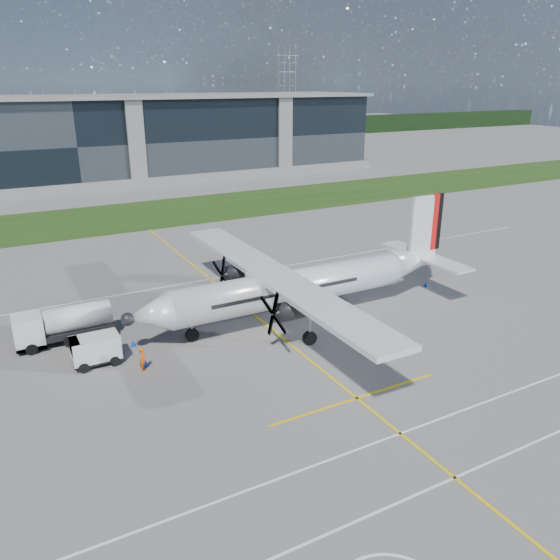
{
  "coord_description": "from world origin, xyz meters",
  "views": [
    {
      "loc": [
        -14.68,
        -28.86,
        18.07
      ],
      "look_at": [
        4.34,
        6.24,
        3.46
      ],
      "focal_mm": 35.0,
      "sensor_mm": 36.0,
      "label": 1
    }
  ],
  "objects_px": {
    "safety_cone_fwd": "(120,350)",
    "safety_cone_tail": "(426,284)",
    "pylon_east": "(287,90)",
    "safety_cone_nose_stbd": "(133,343)",
    "baggage_tug": "(96,350)",
    "ground_crew_person": "(142,357)",
    "turboprop_aircraft": "(304,265)",
    "fuel_tanker_truck": "(56,326)",
    "safety_cone_nose_port": "(146,363)"
  },
  "relations": [
    {
      "from": "pylon_east",
      "to": "ground_crew_person",
      "type": "relative_size",
      "value": 15.7
    },
    {
      "from": "safety_cone_nose_stbd",
      "to": "safety_cone_fwd",
      "type": "bearing_deg",
      "value": -149.91
    },
    {
      "from": "fuel_tanker_truck",
      "to": "safety_cone_nose_port",
      "type": "distance_m",
      "value": 8.06
    },
    {
      "from": "baggage_tug",
      "to": "safety_cone_tail",
      "type": "relative_size",
      "value": 6.68
    },
    {
      "from": "turboprop_aircraft",
      "to": "safety_cone_tail",
      "type": "distance_m",
      "value": 14.31
    },
    {
      "from": "pylon_east",
      "to": "turboprop_aircraft",
      "type": "bearing_deg",
      "value": -118.65
    },
    {
      "from": "baggage_tug",
      "to": "safety_cone_fwd",
      "type": "bearing_deg",
      "value": 24.43
    },
    {
      "from": "turboprop_aircraft",
      "to": "safety_cone_tail",
      "type": "bearing_deg",
      "value": 1.92
    },
    {
      "from": "baggage_tug",
      "to": "safety_cone_nose_stbd",
      "type": "height_order",
      "value": "baggage_tug"
    },
    {
      "from": "pylon_east",
      "to": "safety_cone_nose_port",
      "type": "height_order",
      "value": "pylon_east"
    },
    {
      "from": "baggage_tug",
      "to": "safety_cone_nose_port",
      "type": "distance_m",
      "value": 3.5
    },
    {
      "from": "baggage_tug",
      "to": "turboprop_aircraft",
      "type": "bearing_deg",
      "value": 0.35
    },
    {
      "from": "fuel_tanker_truck",
      "to": "baggage_tug",
      "type": "height_order",
      "value": "fuel_tanker_truck"
    },
    {
      "from": "turboprop_aircraft",
      "to": "fuel_tanker_truck",
      "type": "xyz_separation_m",
      "value": [
        -18.18,
        4.41,
        -3.07
      ]
    },
    {
      "from": "turboprop_aircraft",
      "to": "safety_cone_fwd",
      "type": "relative_size",
      "value": 58.88
    },
    {
      "from": "safety_cone_fwd",
      "to": "safety_cone_tail",
      "type": "height_order",
      "value": "same"
    },
    {
      "from": "pylon_east",
      "to": "safety_cone_fwd",
      "type": "distance_m",
      "value": 171.55
    },
    {
      "from": "baggage_tug",
      "to": "safety_cone_tail",
      "type": "distance_m",
      "value": 30.0
    },
    {
      "from": "fuel_tanker_truck",
      "to": "safety_cone_fwd",
      "type": "xyz_separation_m",
      "value": [
        3.59,
        -3.73,
        -1.1
      ]
    },
    {
      "from": "ground_crew_person",
      "to": "safety_cone_tail",
      "type": "xyz_separation_m",
      "value": [
        27.48,
        3.01,
        -0.71
      ]
    },
    {
      "from": "pylon_east",
      "to": "safety_cone_nose_stbd",
      "type": "distance_m",
      "value": 170.42
    },
    {
      "from": "fuel_tanker_truck",
      "to": "safety_cone_fwd",
      "type": "relative_size",
      "value": 14.37
    },
    {
      "from": "pylon_east",
      "to": "turboprop_aircraft",
      "type": "xyz_separation_m",
      "value": [
        -78.64,
        -143.93,
        -10.58
      ]
    },
    {
      "from": "safety_cone_tail",
      "to": "safety_cone_nose_stbd",
      "type": "bearing_deg",
      "value": 178.19
    },
    {
      "from": "safety_cone_nose_stbd",
      "to": "safety_cone_nose_port",
      "type": "xyz_separation_m",
      "value": [
        -0.02,
        -3.38,
        0.0
      ]
    },
    {
      "from": "turboprop_aircraft",
      "to": "ground_crew_person",
      "type": "bearing_deg",
      "value": -169.53
    },
    {
      "from": "safety_cone_nose_stbd",
      "to": "safety_cone_tail",
      "type": "distance_m",
      "value": 27.19
    },
    {
      "from": "safety_cone_nose_stbd",
      "to": "ground_crew_person",
      "type": "bearing_deg",
      "value": -94.48
    },
    {
      "from": "pylon_east",
      "to": "turboprop_aircraft",
      "type": "distance_m",
      "value": 164.35
    },
    {
      "from": "safety_cone_tail",
      "to": "pylon_east",
      "type": "bearing_deg",
      "value": 65.64
    },
    {
      "from": "fuel_tanker_truck",
      "to": "turboprop_aircraft",
      "type": "bearing_deg",
      "value": -13.64
    },
    {
      "from": "safety_cone_nose_stbd",
      "to": "safety_cone_fwd",
      "type": "height_order",
      "value": "same"
    },
    {
      "from": "turboprop_aircraft",
      "to": "safety_cone_tail",
      "type": "xyz_separation_m",
      "value": [
        13.68,
        0.46,
        -4.17
      ]
    },
    {
      "from": "safety_cone_nose_port",
      "to": "safety_cone_fwd",
      "type": "xyz_separation_m",
      "value": [
        -1.08,
        2.74,
        0.0
      ]
    },
    {
      "from": "turboprop_aircraft",
      "to": "safety_cone_fwd",
      "type": "bearing_deg",
      "value": 177.34
    },
    {
      "from": "safety_cone_fwd",
      "to": "baggage_tug",
      "type": "bearing_deg",
      "value": -155.57
    },
    {
      "from": "ground_crew_person",
      "to": "safety_cone_nose_port",
      "type": "distance_m",
      "value": 0.9
    },
    {
      "from": "turboprop_aircraft",
      "to": "baggage_tug",
      "type": "relative_size",
      "value": 8.81
    },
    {
      "from": "fuel_tanker_truck",
      "to": "baggage_tug",
      "type": "xyz_separation_m",
      "value": [
        1.88,
        -4.51,
        -0.34
      ]
    },
    {
      "from": "baggage_tug",
      "to": "safety_cone_nose_stbd",
      "type": "relative_size",
      "value": 6.68
    },
    {
      "from": "ground_crew_person",
      "to": "safety_cone_nose_port",
      "type": "relative_size",
      "value": 3.82
    },
    {
      "from": "pylon_east",
      "to": "safety_cone_nose_port",
      "type": "bearing_deg",
      "value": -122.26
    },
    {
      "from": "baggage_tug",
      "to": "fuel_tanker_truck",
      "type": "bearing_deg",
      "value": 112.59
    },
    {
      "from": "baggage_tug",
      "to": "ground_crew_person",
      "type": "relative_size",
      "value": 1.75
    },
    {
      "from": "turboprop_aircraft",
      "to": "safety_cone_fwd",
      "type": "xyz_separation_m",
      "value": [
        -14.6,
        0.68,
        -4.17
      ]
    },
    {
      "from": "safety_cone_nose_stbd",
      "to": "turboprop_aircraft",
      "type": "bearing_deg",
      "value": -5.57
    },
    {
      "from": "turboprop_aircraft",
      "to": "fuel_tanker_truck",
      "type": "relative_size",
      "value": 4.1
    },
    {
      "from": "safety_cone_fwd",
      "to": "safety_cone_tail",
      "type": "distance_m",
      "value": 28.28
    },
    {
      "from": "pylon_east",
      "to": "fuel_tanker_truck",
      "type": "relative_size",
      "value": 4.18
    },
    {
      "from": "fuel_tanker_truck",
      "to": "safety_cone_tail",
      "type": "distance_m",
      "value": 32.13
    }
  ]
}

